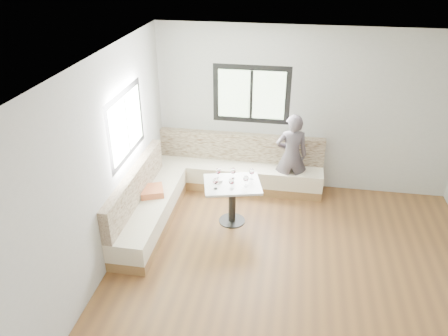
{
  "coord_description": "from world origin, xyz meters",
  "views": [
    {
      "loc": [
        -0.18,
        -4.48,
        4.01
      ],
      "look_at": [
        -1.15,
        1.25,
        0.89
      ],
      "focal_mm": 35.0,
      "sensor_mm": 36.0,
      "label": 1
    }
  ],
  "objects": [
    {
      "name": "person",
      "position": [
        -0.16,
        2.15,
        0.74
      ],
      "size": [
        0.59,
        0.44,
        1.47
      ],
      "primitive_type": "imported",
      "rotation": [
        0.0,
        0.0,
        3.31
      ],
      "color": "#514850",
      "rests_on": "ground"
    },
    {
      "name": "wine_glass_c",
      "position": [
        -0.8,
        1.1,
        0.82
      ],
      "size": [
        0.08,
        0.08,
        0.18
      ],
      "color": "white",
      "rests_on": "table"
    },
    {
      "name": "wine_glass_d",
      "position": [
        -1.02,
        1.3,
        0.82
      ],
      "size": [
        0.08,
        0.08,
        0.18
      ],
      "color": "white",
      "rests_on": "table"
    },
    {
      "name": "wine_glass_f",
      "position": [
        -1.24,
        1.26,
        0.82
      ],
      "size": [
        0.08,
        0.08,
        0.18
      ],
      "color": "white",
      "rests_on": "table"
    },
    {
      "name": "wine_glass_e",
      "position": [
        -0.74,
        1.33,
        0.82
      ],
      "size": [
        0.08,
        0.08,
        0.18
      ],
      "color": "white",
      "rests_on": "table"
    },
    {
      "name": "banquette",
      "position": [
        -1.59,
        1.63,
        0.33
      ],
      "size": [
        2.9,
        2.8,
        0.95
      ],
      "color": "#9A7043",
      "rests_on": "ground"
    },
    {
      "name": "room",
      "position": [
        -0.08,
        0.08,
        1.41
      ],
      "size": [
        5.01,
        5.01,
        2.81
      ],
      "color": "brown",
      "rests_on": "ground"
    },
    {
      "name": "wine_glass_a",
      "position": [
        -1.23,
        0.95,
        0.82
      ],
      "size": [
        0.08,
        0.08,
        0.18
      ],
      "color": "white",
      "rests_on": "table"
    },
    {
      "name": "olive_ramekin",
      "position": [
        -1.21,
        1.17,
        0.71
      ],
      "size": [
        0.1,
        0.1,
        0.04
      ],
      "color": "white",
      "rests_on": "table"
    },
    {
      "name": "wine_glass_b",
      "position": [
        -1.0,
        0.98,
        0.82
      ],
      "size": [
        0.08,
        0.08,
        0.18
      ],
      "color": "white",
      "rests_on": "table"
    },
    {
      "name": "table",
      "position": [
        -1.01,
        1.15,
        0.52
      ],
      "size": [
        0.98,
        0.84,
        0.69
      ],
      "rotation": [
        0.0,
        0.0,
        0.25
      ],
      "color": "black",
      "rests_on": "ground"
    }
  ]
}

